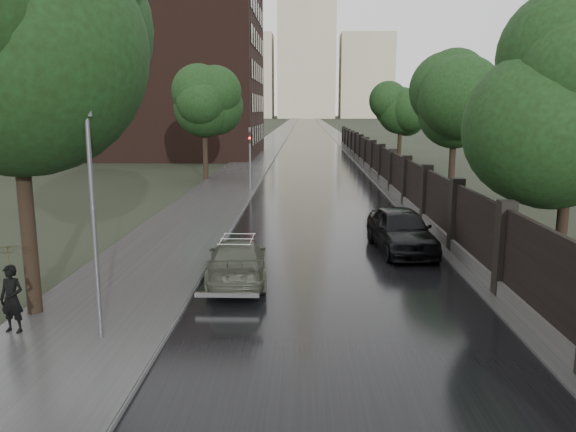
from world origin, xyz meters
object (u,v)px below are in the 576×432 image
at_px(tree_left_far, 204,107).
at_px(traffic_light, 250,153).
at_px(tree_right_c, 401,111).
at_px(tree_left_near, 12,52).
at_px(volga_sedan, 237,261).
at_px(car_right_near, 401,230).
at_px(tree_right_a, 572,115).
at_px(pedestrian_umbrella, 8,263).
at_px(tree_right_b, 455,112).
at_px(lamp_post, 94,226).

bearing_deg(tree_left_far, traffic_light, -53.53).
bearing_deg(tree_right_c, traffic_light, -128.18).
height_order(tree_left_near, tree_left_far, tree_left_near).
height_order(traffic_light, volga_sedan, traffic_light).
bearing_deg(car_right_near, tree_right_a, -27.17).
bearing_deg(tree_right_c, tree_left_far, -147.17).
relative_size(tree_right_c, pedestrian_umbrella, 2.88).
relative_size(tree_left_far, volga_sedan, 1.71).
relative_size(tree_left_near, tree_left_far, 1.24).
distance_m(tree_left_far, tree_right_a, 26.91).
relative_size(tree_left_far, car_right_near, 1.57).
relative_size(tree_right_a, pedestrian_umbrella, 2.88).
relative_size(tree_right_b, tree_right_c, 1.00).
distance_m(tree_right_a, pedestrian_umbrella, 16.53).
height_order(tree_left_near, car_right_near, tree_left_near).
relative_size(tree_right_a, car_right_near, 1.49).
relative_size(lamp_post, pedestrian_umbrella, 2.10).
relative_size(lamp_post, traffic_light, 1.28).
bearing_deg(tree_right_b, tree_right_a, -90.00).
height_order(tree_left_far, pedestrian_umbrella, tree_left_far).
xyz_separation_m(lamp_post, pedestrian_umbrella, (-2.07, 0.24, -0.89)).
bearing_deg(volga_sedan, tree_left_far, -82.87).
bearing_deg(tree_right_a, pedestrian_umbrella, -157.32).
bearing_deg(tree_left_near, tree_left_far, 90.85).
distance_m(tree_right_a, car_right_near, 6.69).
height_order(tree_left_near, volga_sedan, tree_left_near).
height_order(tree_right_c, volga_sedan, tree_right_c).
height_order(tree_right_b, lamp_post, tree_right_b).
bearing_deg(tree_right_c, volga_sedan, -107.13).
bearing_deg(lamp_post, car_right_near, 46.52).
bearing_deg(volga_sedan, pedestrian_umbrella, 39.51).
distance_m(traffic_light, car_right_near, 16.62).
relative_size(tree_left_far, traffic_light, 1.85).
bearing_deg(tree_right_b, lamp_post, -122.18).
bearing_deg(volga_sedan, tree_right_a, -175.25).
xyz_separation_m(tree_right_a, tree_right_c, (0.00, 32.00, 0.00)).
xyz_separation_m(tree_right_c, pedestrian_umbrella, (-14.97, -38.26, -3.17)).
bearing_deg(lamp_post, tree_right_b, 57.82).
distance_m(tree_left_near, pedestrian_umbrella, 4.81).
bearing_deg(volga_sedan, tree_right_b, -128.37).
height_order(tree_right_c, pedestrian_umbrella, tree_right_c).
distance_m(tree_right_c, volga_sedan, 35.61).
height_order(traffic_light, car_right_near, traffic_light).
distance_m(tree_right_b, volga_sedan, 19.39).
distance_m(tree_left_near, lamp_post, 4.60).
relative_size(tree_right_c, volga_sedan, 1.62).
bearing_deg(car_right_near, lamp_post, -138.51).
bearing_deg(tree_right_a, lamp_post, -153.26).
bearing_deg(tree_right_b, traffic_light, 165.76).
bearing_deg(traffic_light, pedestrian_umbrella, -97.77).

